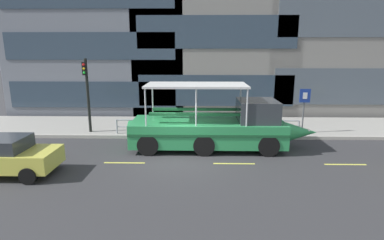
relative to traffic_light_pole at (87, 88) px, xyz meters
The scene contains 10 objects.
ground_plane 7.15m from the traffic_light_pole, 34.52° to the right, with size 120.00×120.00×0.00m, color #333335.
sidewalk 6.33m from the traffic_light_pole, 18.81° to the left, with size 32.00×4.80×0.18m, color #99968E.
curb_edge 6.08m from the traffic_light_pole, ahead, with size 32.00×0.18×0.18m, color #B2ADA3.
lane_centreline 7.55m from the traffic_light_pole, 39.40° to the right, with size 25.80×0.12×0.01m.
curb_guardrail 7.07m from the traffic_light_pole, ahead, with size 10.35×0.09×0.83m.
traffic_light_pole is the anchor object (origin of this frame).
parking_sign 12.26m from the traffic_light_pole, ahead, with size 0.60×0.12×2.54m.
duck_tour_boat 7.79m from the traffic_light_pole, 17.43° to the right, with size 9.34×2.65×3.22m.
pedestrian_near_bow 10.94m from the traffic_light_pole, ahead, with size 0.23×0.48×1.66m.
background_car_east 6.33m from the traffic_light_pole, 103.53° to the right, with size 4.08×1.92×1.54m.
Camera 1 is at (0.83, -13.36, 4.84)m, focal length 28.74 mm.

